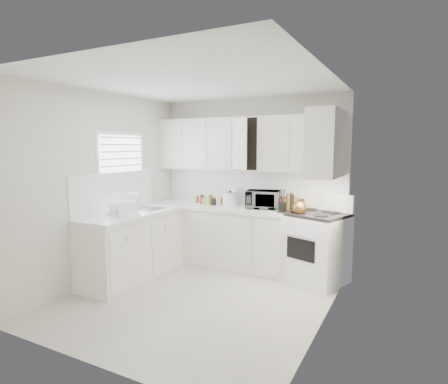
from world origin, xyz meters
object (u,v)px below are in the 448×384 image
Objects in this scene: stove at (315,238)px; utensil_crock at (283,200)px; rice_cooker at (230,198)px; dish_rack at (123,207)px; tea_kettle at (299,207)px; microwave at (263,197)px.

utensil_crock is at bearing -148.52° from stove.
dish_rack is (-0.90, -1.40, -0.01)m from rice_cooker.
utensil_crock is (-0.26, 0.06, 0.07)m from tea_kettle.
stove is at bearing 48.08° from dish_rack.
tea_kettle is 0.51× the size of microwave.
dish_rack is (-1.80, -1.22, -0.06)m from utensil_crock.
rice_cooker is at bearing 74.89° from dish_rack.
dish_rack is at bearing -131.25° from rice_cooker.
microwave is 0.54m from rice_cooker.
utensil_crock is at bearing -19.69° from rice_cooker.
microwave is at bearing 134.46° from tea_kettle.
tea_kettle is 0.73× the size of utensil_crock.
rice_cooker is (-1.34, 0.08, 0.45)m from stove.
tea_kettle is at bearing 46.94° from dish_rack.
utensil_crock is at bearing 142.78° from tea_kettle.
tea_kettle is 1.05× the size of rice_cooker.
rice_cooker is (-1.16, 0.24, 0.01)m from tea_kettle.
stove is 0.67m from utensil_crock.
utensil_crock is at bearing 51.67° from dish_rack.
dish_rack is at bearing -146.00° from utensil_crock.
microwave is 1.41× the size of utensil_crock.
utensil_crock reaches higher than dish_rack.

